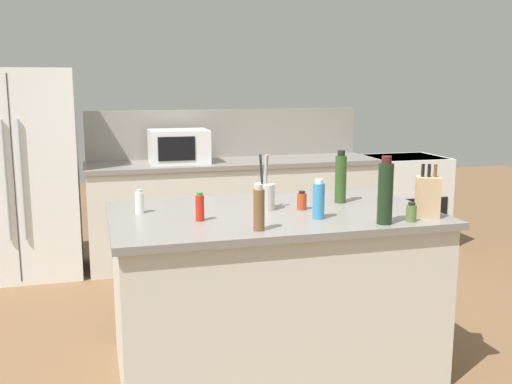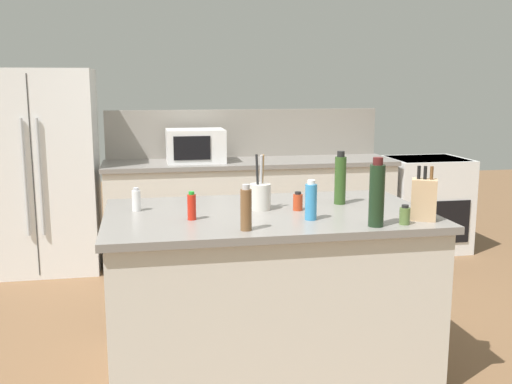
# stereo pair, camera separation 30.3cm
# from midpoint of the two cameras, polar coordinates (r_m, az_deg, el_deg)

# --- Properties ---
(ground_plane) EXTENTS (14.00, 14.00, 0.00)m
(ground_plane) POSITION_cam_midpoint_polar(r_m,az_deg,el_deg) (3.71, -0.93, -16.21)
(ground_plane) COLOR brown
(back_counter_run) EXTENTS (2.71, 0.66, 0.94)m
(back_counter_run) POSITION_cam_midpoint_polar(r_m,az_deg,el_deg) (5.66, -3.61, -1.73)
(back_counter_run) COLOR beige
(back_counter_run) RESTS_ON ground_plane
(wall_backsplash) EXTENTS (2.67, 0.03, 0.46)m
(wall_backsplash) POSITION_cam_midpoint_polar(r_m,az_deg,el_deg) (5.86, -4.33, 5.60)
(wall_backsplash) COLOR gray
(wall_backsplash) RESTS_ON back_counter_run
(kitchen_island) EXTENTS (1.82, 1.08, 0.94)m
(kitchen_island) POSITION_cam_midpoint_polar(r_m,az_deg,el_deg) (3.53, -0.95, -9.34)
(kitchen_island) COLOR beige
(kitchen_island) RESTS_ON ground_plane
(refrigerator) EXTENTS (0.98, 0.75, 1.78)m
(refrigerator) POSITION_cam_midpoint_polar(r_m,az_deg,el_deg) (5.57, -23.10, 1.60)
(refrigerator) COLOR white
(refrigerator) RESTS_ON ground_plane
(range_oven) EXTENTS (0.76, 0.65, 0.92)m
(range_oven) POSITION_cam_midpoint_polar(r_m,az_deg,el_deg) (6.26, 12.49, -0.82)
(range_oven) COLOR white
(range_oven) RESTS_ON ground_plane
(microwave) EXTENTS (0.52, 0.39, 0.30)m
(microwave) POSITION_cam_midpoint_polar(r_m,az_deg,el_deg) (5.47, -8.94, 4.31)
(microwave) COLOR white
(microwave) RESTS_ON back_counter_run
(knife_block) EXTENTS (0.16, 0.15, 0.29)m
(knife_block) POSITION_cam_midpoint_polar(r_m,az_deg,el_deg) (3.33, 13.57, -0.42)
(knife_block) COLOR tan
(knife_block) RESTS_ON kitchen_island
(utensil_crock) EXTENTS (0.12, 0.12, 0.32)m
(utensil_crock) POSITION_cam_midpoint_polar(r_m,az_deg,el_deg) (3.43, -1.72, -0.35)
(utensil_crock) COLOR beige
(utensil_crock) RESTS_ON kitchen_island
(salt_shaker) EXTENTS (0.05, 0.05, 0.13)m
(salt_shaker) POSITION_cam_midpoint_polar(r_m,az_deg,el_deg) (3.44, -13.52, -0.95)
(salt_shaker) COLOR silver
(salt_shaker) RESTS_ON kitchen_island
(olive_oil_bottle) EXTENTS (0.07, 0.07, 0.32)m
(olive_oil_bottle) POSITION_cam_midpoint_polar(r_m,az_deg,el_deg) (3.64, 5.72, 1.31)
(olive_oil_bottle) COLOR #2D4C1E
(olive_oil_bottle) RESTS_ON kitchen_island
(spice_jar_oregano) EXTENTS (0.06, 0.06, 0.10)m
(spice_jar_oregano) POSITION_cam_midpoint_polar(r_m,az_deg,el_deg) (3.22, 11.99, -1.96)
(spice_jar_oregano) COLOR #567038
(spice_jar_oregano) RESTS_ON kitchen_island
(hot_sauce_bottle) EXTENTS (0.05, 0.05, 0.15)m
(hot_sauce_bottle) POSITION_cam_midpoint_polar(r_m,az_deg,el_deg) (3.19, -8.09, -1.50)
(hot_sauce_bottle) COLOR red
(hot_sauce_bottle) RESTS_ON kitchen_island
(wine_bottle) EXTENTS (0.08, 0.08, 0.35)m
(wine_bottle) POSITION_cam_midpoint_polar(r_m,az_deg,el_deg) (3.11, 9.52, -0.04)
(wine_bottle) COLOR black
(wine_bottle) RESTS_ON kitchen_island
(dish_soap_bottle) EXTENTS (0.06, 0.06, 0.21)m
(dish_soap_bottle) POSITION_cam_midpoint_polar(r_m,az_deg,el_deg) (3.20, 3.31, -0.80)
(dish_soap_bottle) COLOR #3384BC
(dish_soap_bottle) RESTS_ON kitchen_island
(spice_jar_paprika) EXTENTS (0.06, 0.06, 0.11)m
(spice_jar_paprika) POSITION_cam_midpoint_polar(r_m,az_deg,el_deg) (3.44, 1.88, -0.88)
(spice_jar_paprika) COLOR #B73D1E
(spice_jar_paprika) RESTS_ON kitchen_island
(pepper_grinder) EXTENTS (0.06, 0.06, 0.23)m
(pepper_grinder) POSITION_cam_midpoint_polar(r_m,az_deg,el_deg) (2.95, -2.65, -1.65)
(pepper_grinder) COLOR brown
(pepper_grinder) RESTS_ON kitchen_island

